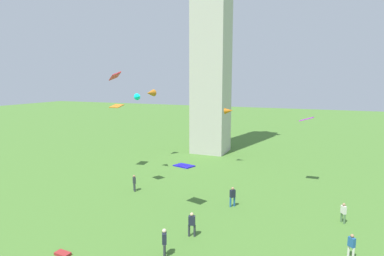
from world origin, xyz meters
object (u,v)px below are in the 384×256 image
(person_1, at_px, (233,196))
(kite_flying_1, at_px, (117,106))
(kite_flying_0, at_px, (229,111))
(kite_bundle_2, at_px, (63,254))
(kite_flying_3, at_px, (139,96))
(kite_flying_6, at_px, (184,166))
(person_2, at_px, (134,182))
(kite_flying_5, at_px, (150,93))
(person_4, at_px, (343,212))
(kite_flying_4, at_px, (307,119))
(monument_obelisk, at_px, (212,0))
(person_5, at_px, (351,245))
(kite_flying_2, at_px, (115,76))
(person_3, at_px, (192,223))
(person_0, at_px, (164,241))

(person_1, distance_m, kite_flying_1, 18.39)
(kite_flying_0, distance_m, kite_bundle_2, 25.70)
(kite_flying_3, xyz_separation_m, kite_flying_6, (8.75, -7.07, -5.42))
(person_2, bearing_deg, kite_flying_5, -21.96)
(person_1, height_order, person_4, person_1)
(kite_flying_4, bearing_deg, kite_flying_1, -166.32)
(person_4, relative_size, kite_flying_1, 0.87)
(monument_obelisk, relative_size, kite_flying_3, 32.34)
(kite_flying_5, bearing_deg, person_2, -57.12)
(person_2, distance_m, kite_flying_3, 10.04)
(person_1, bearing_deg, kite_flying_6, -20.94)
(kite_flying_5, height_order, kite_bundle_2, kite_flying_5)
(kite_flying_1, bearing_deg, kite_flying_4, -92.66)
(monument_obelisk, distance_m, person_5, 37.33)
(person_5, distance_m, kite_flying_2, 23.36)
(monument_obelisk, height_order, person_3, monument_obelisk)
(kite_flying_4, relative_size, kite_flying_6, 0.78)
(kite_flying_1, relative_size, kite_flying_2, 1.22)
(monument_obelisk, xyz_separation_m, kite_flying_0, (4.74, -6.90, -15.39))
(kite_flying_2, bearing_deg, kite_flying_4, 63.54)
(kite_flying_6, bearing_deg, person_1, -138.40)
(person_2, distance_m, kite_flying_1, 10.77)
(person_1, xyz_separation_m, kite_flying_1, (-16.02, 5.77, 6.94))
(kite_bundle_2, bearing_deg, kite_flying_3, 105.18)
(person_5, xyz_separation_m, kite_flying_3, (-21.57, 10.33, 8.29))
(person_3, distance_m, kite_bundle_2, 8.64)
(kite_flying_5, bearing_deg, kite_flying_0, 15.97)
(kite_flying_2, height_order, kite_flying_3, kite_flying_2)
(monument_obelisk, relative_size, kite_flying_6, 24.03)
(person_5, distance_m, kite_flying_0, 22.90)
(person_4, height_order, kite_bundle_2, person_4)
(person_5, xyz_separation_m, kite_flying_1, (-25.00, 10.84, 7.05))
(person_1, distance_m, kite_flying_5, 20.68)
(person_1, xyz_separation_m, person_4, (8.82, 0.15, -0.09))
(kite_flying_2, height_order, kite_flying_4, kite_flying_2)
(person_1, bearing_deg, kite_flying_0, -118.47)
(person_2, relative_size, kite_flying_5, 1.10)
(person_2, xyz_separation_m, kite_flying_3, (-2.45, 5.18, 8.24))
(kite_flying_5, bearing_deg, person_3, -42.06)
(person_5, bearing_deg, kite_bundle_2, 66.48)
(person_4, relative_size, kite_flying_0, 1.37)
(person_0, relative_size, person_3, 1.03)
(person_2, distance_m, kite_flying_4, 18.60)
(monument_obelisk, bearing_deg, kite_flying_4, -39.00)
(kite_flying_0, relative_size, kite_flying_2, 0.78)
(kite_flying_6, bearing_deg, person_4, -154.71)
(person_0, xyz_separation_m, person_3, (0.64, 3.01, -0.03))
(person_3, height_order, kite_flying_3, kite_flying_3)
(person_4, relative_size, kite_flying_2, 1.06)
(person_0, relative_size, kite_flying_0, 1.55)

